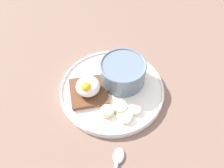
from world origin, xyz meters
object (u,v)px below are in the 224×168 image
at_px(poached_egg, 88,86).
at_px(banana_slice_back, 119,107).
at_px(banana_slice_left, 107,111).
at_px(banana_slice_right, 135,110).
at_px(oatmeal_bowl, 123,72).
at_px(toast_slice, 89,92).
at_px(banana_slice_front, 125,116).

xyz_separation_m(poached_egg, banana_slice_back, (-0.02, -0.08, -0.02)).
bearing_deg(banana_slice_left, banana_slice_right, -69.43).
height_order(banana_slice_left, banana_slice_back, same).
bearing_deg(oatmeal_bowl, toast_slice, 132.38).
bearing_deg(oatmeal_bowl, banana_slice_right, -149.01).
bearing_deg(banana_slice_right, banana_slice_left, 110.57).
relative_size(oatmeal_bowl, toast_slice, 0.96).
bearing_deg(toast_slice, banana_slice_left, -125.17).
xyz_separation_m(banana_slice_left, banana_slice_right, (0.02, -0.06, -0.00)).
distance_m(poached_egg, banana_slice_right, 0.12).
height_order(oatmeal_bowl, banana_slice_left, oatmeal_bowl).
relative_size(oatmeal_bowl, poached_egg, 1.93).
bearing_deg(oatmeal_bowl, banana_slice_front, -163.46).
relative_size(poached_egg, banana_slice_right, 1.52).
bearing_deg(poached_egg, toast_slice, 1.17).
relative_size(banana_slice_front, banana_slice_right, 1.20).
distance_m(poached_egg, banana_slice_front, 0.11).
bearing_deg(oatmeal_bowl, banana_slice_back, -170.93).
bearing_deg(toast_slice, poached_egg, -178.83).
height_order(banana_slice_front, banana_slice_right, banana_slice_front).
distance_m(toast_slice, banana_slice_back, 0.09).
xyz_separation_m(banana_slice_back, banana_slice_right, (0.00, -0.04, -0.00)).
bearing_deg(banana_slice_front, toast_slice, 66.99).
relative_size(banana_slice_left, banana_slice_right, 1.13).
distance_m(oatmeal_bowl, toast_slice, 0.10).
relative_size(banana_slice_back, banana_slice_right, 1.05).
xyz_separation_m(oatmeal_bowl, banana_slice_right, (-0.08, -0.05, -0.02)).
height_order(toast_slice, banana_slice_left, banana_slice_left).
height_order(poached_egg, banana_slice_right, poached_egg).
relative_size(oatmeal_bowl, banana_slice_back, 2.78).
distance_m(banana_slice_front, banana_slice_right, 0.03).
height_order(banana_slice_back, banana_slice_right, banana_slice_back).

